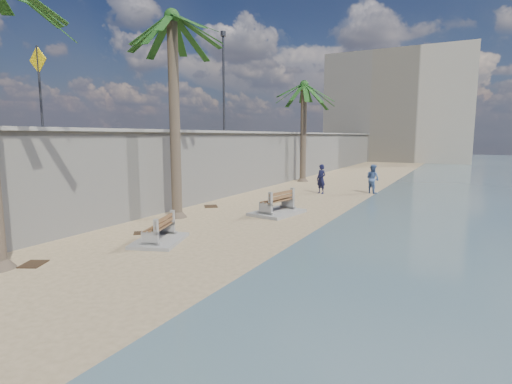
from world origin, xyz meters
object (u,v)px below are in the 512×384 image
(bench_near, at_px, (159,231))
(person_a, at_px, (321,177))
(person_b, at_px, (373,177))
(palm_back, at_px, (304,86))
(bench_far, at_px, (277,204))
(palm_mid, at_px, (172,19))

(bench_near, distance_m, person_a, 12.78)
(person_b, bearing_deg, palm_back, -1.31)
(bench_far, height_order, person_b, person_b)
(bench_far, bearing_deg, palm_back, 106.47)
(person_a, relative_size, person_b, 1.04)
(palm_mid, distance_m, palm_back, 14.75)
(palm_mid, bearing_deg, bench_far, 37.62)
(palm_mid, xyz_separation_m, palm_back, (-0.24, 14.71, -0.93))
(palm_mid, relative_size, palm_back, 1.12)
(person_b, bearing_deg, bench_far, 106.63)
(palm_back, bearing_deg, palm_mid, -89.05)
(person_b, bearing_deg, palm_mid, 94.61)
(bench_near, height_order, palm_back, palm_back)
(bench_far, distance_m, palm_mid, 8.49)
(palm_mid, height_order, person_b, palm_mid)
(bench_near, relative_size, bench_far, 0.90)
(bench_near, height_order, bench_far, bench_far)
(bench_far, bearing_deg, person_a, 93.00)
(bench_near, height_order, person_a, person_a)
(bench_near, distance_m, bench_far, 6.08)
(bench_far, bearing_deg, bench_near, -102.76)
(palm_mid, bearing_deg, person_b, 62.78)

